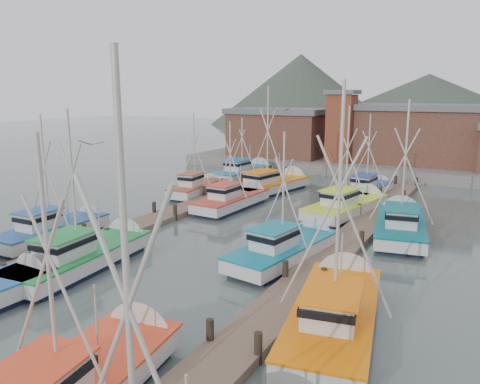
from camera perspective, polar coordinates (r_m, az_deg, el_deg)
The scene contains 21 objects.
ground at distance 28.33m, azimuth -4.13°, elevation -7.40°, with size 260.00×260.00×0.00m, color #475551.
dock_left at distance 35.36m, azimuth -10.12°, elevation -3.26°, with size 2.30×46.00×1.50m.
dock_right at distance 28.99m, azimuth 12.15°, elevation -6.76°, with size 2.30×46.00×1.50m.
quay at distance 61.78m, azimuth 14.88°, elevation 3.39°, with size 44.00×16.00×1.20m, color slate.
shed_left at distance 63.04m, azimuth 4.81°, elevation 7.34°, with size 12.72×8.48×6.20m.
shed_center at distance 60.18m, azimuth 20.67°, elevation 6.73°, with size 14.84×9.54×6.90m.
lookout_tower at distance 57.94m, azimuth 12.23°, elevation 7.91°, with size 3.60×3.60×8.50m.
distant_hills at distance 147.82m, azimuth 18.30°, elevation 7.73°, with size 175.00×140.00×42.00m.
boat_4 at distance 27.31m, azimuth -18.03°, elevation -7.22°, with size 3.83×9.79×9.48m.
boat_5 at distance 27.11m, azimuth 5.95°, elevation -6.82°, with size 4.01×9.12×8.11m.
boat_6 at distance 32.81m, azimuth -21.27°, elevation -4.24°, with size 3.57×8.41×8.78m.
boat_7 at distance 20.14m, azimuth 11.66°, elevation -13.86°, with size 4.73×10.20×10.78m.
boat_8 at distance 38.98m, azimuth -0.64°, elevation -0.94°, with size 3.23×8.87×7.92m.
boat_9 at distance 37.94m, azimuth 13.18°, elevation -1.61°, with size 4.67×9.97×9.33m.
boat_10 at distance 44.13m, azimuth -5.13°, elevation 0.55°, with size 3.30×7.83×8.19m.
boat_11 at distance 33.56m, azimuth 18.95°, elevation -3.72°, with size 4.69×10.09×9.90m.
boat_12 at distance 45.35m, azimuth 3.94°, elevation 0.89°, with size 5.09×10.80×11.02m.
boat_13 at distance 44.61m, azimuth 15.41°, elevation 0.28°, with size 3.29×8.49×8.23m.
boat_14 at distance 52.75m, azimuth 0.67°, elevation 2.47°, with size 3.37×9.73×7.63m.
gull_near at distance 23.18m, azimuth -17.74°, elevation 5.64°, with size 1.55×0.62×0.24m.
gull_far at distance 29.79m, azimuth 4.96°, elevation 9.96°, with size 1.47×0.64×0.24m.
Camera 1 is at (14.64, -22.37, 9.38)m, focal length 35.00 mm.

